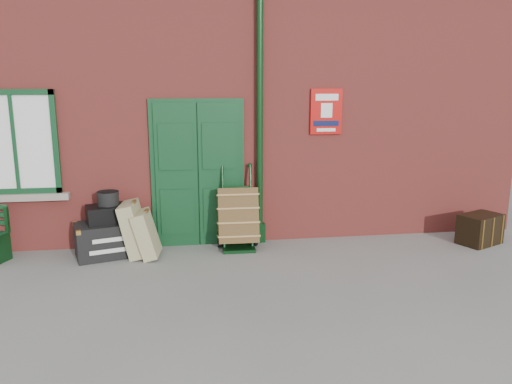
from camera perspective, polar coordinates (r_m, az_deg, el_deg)
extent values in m
plane|color=gray|center=(6.60, -3.34, -9.75)|extent=(80.00, 80.00, 0.00)
cube|color=#B04038|center=(9.62, -5.37, 9.40)|extent=(10.00, 4.00, 4.00)
cube|color=#103B1D|center=(7.68, -6.64, 1.90)|extent=(1.42, 0.12, 2.32)
cube|color=white|center=(7.96, -25.88, 5.12)|extent=(1.20, 0.08, 1.50)
cylinder|color=black|center=(7.62, 0.44, 8.72)|extent=(0.10, 0.10, 4.00)
cube|color=#BA100D|center=(7.90, 8.03, 9.09)|extent=(0.50, 0.03, 0.70)
cube|color=black|center=(7.89, -27.23, -5.87)|extent=(0.20, 0.39, 0.40)
cube|color=black|center=(7.63, -16.16, -5.15)|extent=(1.12, 0.81, 0.50)
cube|color=black|center=(7.54, -16.70, -2.42)|extent=(0.64, 0.54, 0.25)
cylinder|color=black|center=(7.51, -16.55, -0.69)|extent=(0.37, 0.37, 0.20)
cube|color=tan|center=(7.48, -13.77, -4.12)|extent=(0.43, 0.59, 0.81)
cube|color=tan|center=(7.39, -12.42, -4.72)|extent=(0.42, 0.54, 0.70)
cube|color=black|center=(7.62, -2.00, -6.48)|extent=(0.49, 0.36, 0.05)
cylinder|color=black|center=(7.60, -3.75, -1.77)|extent=(0.05, 0.34, 1.23)
cylinder|color=black|center=(7.64, -0.55, -1.68)|extent=(0.05, 0.34, 1.23)
cylinder|color=black|center=(7.76, -4.21, -5.44)|extent=(0.05, 0.23, 0.23)
cylinder|color=black|center=(7.80, -0.06, -5.31)|extent=(0.05, 0.23, 0.23)
cube|color=brown|center=(7.63, -2.13, -2.68)|extent=(0.62, 0.67, 0.91)
cube|color=black|center=(8.62, 24.22, -3.88)|extent=(0.77, 0.66, 0.47)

